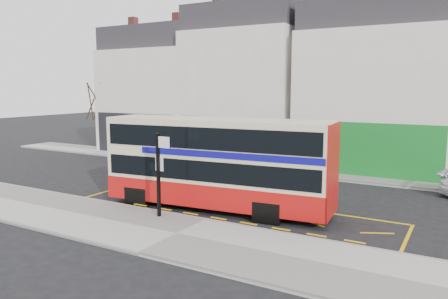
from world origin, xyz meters
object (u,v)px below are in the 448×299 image
Objects in this scene: car_grey at (251,165)px; street_tree_left at (100,91)px; double_decker_bus at (218,162)px; bus_stop_post at (160,168)px; car_silver at (194,157)px.

street_tree_left is (-15.20, 3.15, 4.18)m from car_grey.
double_decker_bus is 7.69m from car_grey.
bus_stop_post is at bearing -38.78° from street_tree_left.
bus_stop_post is at bearing -138.61° from car_silver.
car_grey is 0.55× the size of street_tree_left.
double_decker_bus reaches higher than bus_stop_post.
double_decker_bus is at bearing -126.09° from car_silver.
double_decker_bus is 2.55× the size of car_grey.
street_tree_left is at bearing 90.09° from car_silver.
bus_stop_post reaches higher than car_silver.
double_decker_bus is at bearing -166.36° from car_grey.
car_grey is at bearing -80.80° from car_silver.
street_tree_left is at bearing 143.41° from double_decker_bus.
double_decker_bus is 3.02× the size of bus_stop_post.
bus_stop_post is at bearing -176.99° from car_grey.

